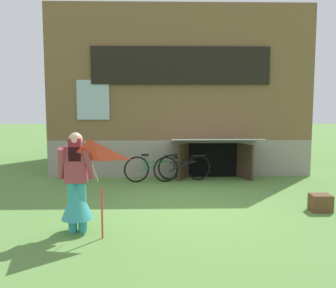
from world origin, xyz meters
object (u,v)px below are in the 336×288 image
person (77,191)px  wooden_crate (321,203)px  bicycle_green (153,168)px  bicycle_black (182,168)px  kite (89,162)px

person → wooden_crate: size_ratio=4.23×
person → bicycle_green: size_ratio=1.05×
wooden_crate → bicycle_black: bearing=130.9°
bicycle_green → bicycle_black: bearing=-21.3°
wooden_crate → person: bearing=-166.3°
person → bicycle_green: person is taller
person → kite: size_ratio=1.11×
wooden_crate → kite: bearing=-159.1°
bicycle_black → wooden_crate: 3.88m
person → bicycle_black: person is taller
bicycle_green → wooden_crate: bicycle_green is taller
person → wooden_crate: bearing=23.2°
person → wooden_crate: person is taller
bicycle_black → kite: bearing=-124.5°
person → bicycle_green: (1.19, 4.05, -0.33)m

